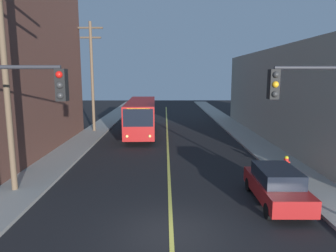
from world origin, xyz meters
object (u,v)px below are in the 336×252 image
city_bus (141,115)px  traffic_signal_right_corner (329,114)px  utility_pole_near (5,70)px  fire_hydrant (286,163)px  parked_car_red (276,185)px  traffic_signal_left_corner (1,117)px  utility_pole_mid (92,72)px

city_bus → traffic_signal_right_corner: traffic_signal_right_corner is taller
utility_pole_near → fire_hydrant: size_ratio=12.37×
utility_pole_near → fire_hydrant: bearing=11.6°
city_bus → utility_pole_near: (-5.01, -15.29, 4.04)m
parked_car_red → traffic_signal_left_corner: 11.10m
parked_car_red → utility_pole_near: size_ratio=0.43×
parked_car_red → utility_pole_mid: (-12.00, 17.51, 5.09)m
city_bus → parked_car_red: bearing=-66.8°
city_bus → utility_pole_near: 16.59m
traffic_signal_left_corner → fire_hydrant: (12.26, 7.49, -3.72)m
parked_car_red → utility_pole_mid: utility_pole_mid is taller
city_bus → utility_pole_mid: size_ratio=1.16×
traffic_signal_right_corner → city_bus: bearing=112.5°
utility_pole_near → fire_hydrant: 15.58m
city_bus → traffic_signal_left_corner: 20.21m
city_bus → utility_pole_near: utility_pole_near is taller
utility_pole_mid → traffic_signal_right_corner: utility_pole_mid is taller
utility_pole_mid → traffic_signal_right_corner: (12.74, -19.90, -1.63)m
city_bus → utility_pole_mid: bearing=171.0°
city_bus → fire_hydrant: (9.36, -12.35, -1.23)m
traffic_signal_right_corner → parked_car_red: bearing=107.2°
utility_pole_mid → fire_hydrant: size_ratio=12.55×
parked_car_red → utility_pole_near: (-12.18, 1.46, 5.01)m
traffic_signal_left_corner → utility_pole_near: bearing=114.8°
traffic_signal_right_corner → utility_pole_mid: bearing=122.6°
utility_pole_near → utility_pole_mid: bearing=89.3°
utility_pole_near → traffic_signal_left_corner: size_ratio=1.73×
traffic_signal_left_corner → parked_car_red: bearing=17.1°
city_bus → fire_hydrant: 15.54m
utility_pole_near → traffic_signal_right_corner: size_ratio=1.73×
traffic_signal_left_corner → city_bus: bearing=81.7°
utility_pole_near → traffic_signal_right_corner: bearing=-16.6°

